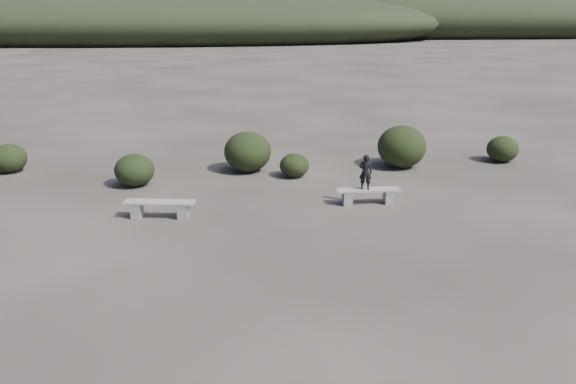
{
  "coord_description": "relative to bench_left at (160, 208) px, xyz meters",
  "views": [
    {
      "loc": [
        -0.81,
        -8.98,
        5.2
      ],
      "look_at": [
        -0.22,
        3.5,
        1.1
      ],
      "focal_mm": 35.0,
      "sensor_mm": 36.0,
      "label": 1
    }
  ],
  "objects": [
    {
      "name": "ground",
      "position": [
        3.48,
        -4.86,
        -0.28
      ],
      "size": [
        1200.0,
        1200.0,
        0.0
      ],
      "primitive_type": "plane",
      "color": "#2D2723",
      "rests_on": "ground"
    },
    {
      "name": "bench_left",
      "position": [
        0.0,
        0.0,
        0.0
      ],
      "size": [
        1.85,
        0.55,
        0.46
      ],
      "rotation": [
        0.0,
        0.0,
        -0.09
      ],
      "color": "gray",
      "rests_on": "ground"
    },
    {
      "name": "bench_right",
      "position": [
        5.6,
        0.82,
        -0.01
      ],
      "size": [
        1.78,
        0.46,
        0.44
      ],
      "rotation": [
        0.0,
        0.0,
        0.05
      ],
      "color": "gray",
      "rests_on": "ground"
    },
    {
      "name": "seated_person",
      "position": [
        5.5,
        0.82,
        0.65
      ],
      "size": [
        0.41,
        0.33,
        0.98
      ],
      "primitive_type": "imported",
      "rotation": [
        0.0,
        0.0,
        2.86
      ],
      "color": "black",
      "rests_on": "bench_right"
    },
    {
      "name": "shrub_a",
      "position": [
        -1.24,
        2.87,
        0.22
      ],
      "size": [
        1.21,
        1.21,
        0.99
      ],
      "primitive_type": "ellipsoid",
      "color": "black",
      "rests_on": "ground"
    },
    {
      "name": "shrub_b",
      "position": [
        2.19,
        4.32,
        0.39
      ],
      "size": [
        1.56,
        1.56,
        1.34
      ],
      "primitive_type": "ellipsoid",
      "color": "black",
      "rests_on": "ground"
    },
    {
      "name": "shrub_c",
      "position": [
        3.71,
        3.58,
        0.11
      ],
      "size": [
        0.96,
        0.96,
        0.77
      ],
      "primitive_type": "ellipsoid",
      "color": "black",
      "rests_on": "ground"
    },
    {
      "name": "shrub_d",
      "position": [
        7.43,
        4.58,
        0.44
      ],
      "size": [
        1.65,
        1.65,
        1.44
      ],
      "primitive_type": "ellipsoid",
      "color": "black",
      "rests_on": "ground"
    },
    {
      "name": "shrub_e",
      "position": [
        11.2,
        5.13,
        0.18
      ],
      "size": [
        1.1,
        1.1,
        0.92
      ],
      "primitive_type": "ellipsoid",
      "color": "black",
      "rests_on": "ground"
    },
    {
      "name": "shrub_f",
      "position": [
        -5.71,
        4.58,
        0.2
      ],
      "size": [
        1.12,
        1.12,
        0.95
      ],
      "primitive_type": "ellipsoid",
      "color": "black",
      "rests_on": "ground"
    }
  ]
}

